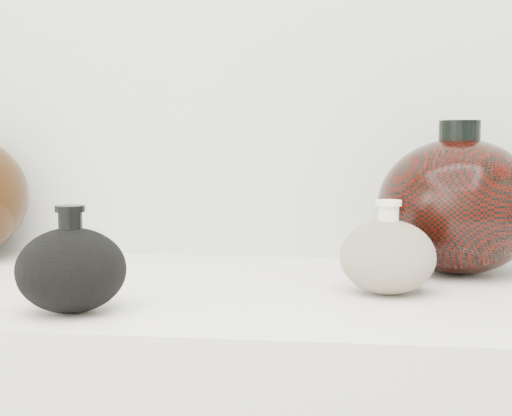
# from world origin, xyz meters

# --- Properties ---
(black_gourd_vase) EXTENTS (0.12, 0.12, 0.12)m
(black_gourd_vase) POSITION_xyz_m (-0.16, 0.79, 0.95)
(black_gourd_vase) COLOR black
(black_gourd_vase) RESTS_ON display_counter
(cream_gourd_vase) EXTENTS (0.15, 0.15, 0.12)m
(cream_gourd_vase) POSITION_xyz_m (0.19, 0.93, 0.95)
(cream_gourd_vase) COLOR #C0B494
(cream_gourd_vase) RESTS_ON display_counter
(right_round_pot) EXTENTS (0.28, 0.28, 0.22)m
(right_round_pot) POSITION_xyz_m (0.29, 1.08, 1.00)
(right_round_pot) COLOR black
(right_round_pot) RESTS_ON display_counter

